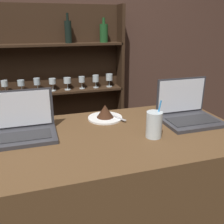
% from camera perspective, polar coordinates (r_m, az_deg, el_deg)
% --- Properties ---
extents(back_wall, '(7.00, 0.06, 2.70)m').
position_cam_1_polar(back_wall, '(2.51, -13.70, 13.81)').
color(back_wall, '#4C3328').
rests_on(back_wall, ground_plane).
extents(back_shelf, '(1.38, 0.18, 1.75)m').
position_cam_1_polar(back_shelf, '(2.52, -13.05, 3.68)').
color(back_shelf, '#332114').
rests_on(back_shelf, ground_plane).
extents(laptop_near, '(0.34, 0.20, 0.21)m').
position_cam_1_polar(laptop_near, '(1.24, -20.67, -3.27)').
color(laptop_near, '#333338').
rests_on(laptop_near, bar_counter).
extents(laptop_far, '(0.30, 0.24, 0.22)m').
position_cam_1_polar(laptop_far, '(1.42, 16.87, -0.04)').
color(laptop_far, '#333338').
rests_on(laptop_far, bar_counter).
extents(cake_plate, '(0.19, 0.19, 0.08)m').
position_cam_1_polar(cake_plate, '(1.38, -1.57, -0.39)').
color(cake_plate, white).
rests_on(cake_plate, bar_counter).
extents(water_glass, '(0.07, 0.07, 0.18)m').
position_cam_1_polar(water_glass, '(1.17, 9.59, -2.84)').
color(water_glass, silver).
rests_on(water_glass, bar_counter).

